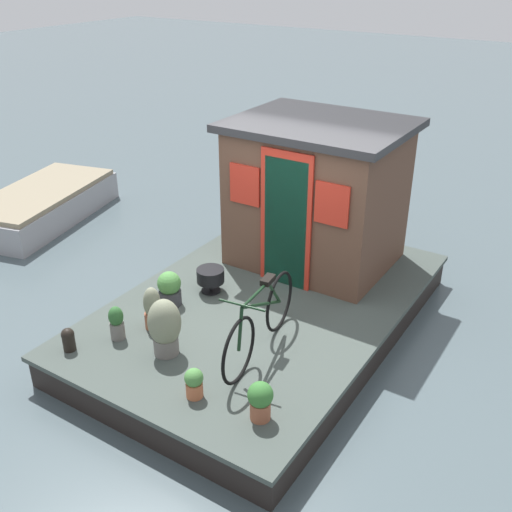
# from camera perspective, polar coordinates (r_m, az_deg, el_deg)

# --- Properties ---
(ground_plane) EXTENTS (60.00, 60.00, 0.00)m
(ground_plane) POSITION_cam_1_polar(r_m,az_deg,el_deg) (7.73, 0.81, -6.88)
(ground_plane) COLOR #4C5B60
(houseboat_deck) EXTENTS (4.86, 3.18, 0.43)m
(houseboat_deck) POSITION_cam_1_polar(r_m,az_deg,el_deg) (7.62, 0.82, -5.54)
(houseboat_deck) COLOR #424C47
(houseboat_deck) RESTS_ON ground_plane
(houseboat_cabin) EXTENTS (1.83, 2.25, 1.97)m
(houseboat_cabin) POSITION_cam_1_polar(r_m,az_deg,el_deg) (8.10, 5.84, 5.99)
(houseboat_cabin) COLOR brown
(houseboat_cabin) RESTS_ON houseboat_deck
(bicycle) EXTENTS (1.73, 0.50, 0.85)m
(bicycle) POSITION_cam_1_polar(r_m,az_deg,el_deg) (6.37, 0.42, -6.27)
(bicycle) COLOR black
(bicycle) RESTS_ON houseboat_deck
(potted_plant_ivy) EXTENTS (0.17, 0.17, 0.41)m
(potted_plant_ivy) POSITION_cam_1_polar(r_m,az_deg,el_deg) (6.87, -13.19, -6.22)
(potted_plant_ivy) COLOR slate
(potted_plant_ivy) RESTS_ON houseboat_deck
(potted_plant_sage) EXTENTS (0.24, 0.24, 0.40)m
(potted_plant_sage) POSITION_cam_1_polar(r_m,az_deg,el_deg) (5.64, 0.42, -13.59)
(potted_plant_sage) COLOR #935138
(potted_plant_sage) RESTS_ON houseboat_deck
(potted_plant_mint) EXTENTS (0.19, 0.19, 0.32)m
(potted_plant_mint) POSITION_cam_1_polar(r_m,az_deg,el_deg) (5.94, -5.94, -11.95)
(potted_plant_mint) COLOR #B2603D
(potted_plant_mint) RESTS_ON houseboat_deck
(potted_plant_lavender) EXTENTS (0.36, 0.36, 0.66)m
(potted_plant_lavender) POSITION_cam_1_polar(r_m,az_deg,el_deg) (6.45, -8.73, -6.67)
(potted_plant_lavender) COLOR slate
(potted_plant_lavender) RESTS_ON houseboat_deck
(potted_plant_rosemary) EXTENTS (0.29, 0.29, 0.44)m
(potted_plant_rosemary) POSITION_cam_1_polar(r_m,az_deg,el_deg) (7.38, -8.28, -3.10)
(potted_plant_rosemary) COLOR #38383D
(potted_plant_rosemary) RESTS_ON houseboat_deck
(potted_plant_thyme) EXTENTS (0.20, 0.20, 0.53)m
(potted_plant_thyme) POSITION_cam_1_polar(r_m,az_deg,el_deg) (6.95, -9.87, -4.97)
(potted_plant_thyme) COLOR #935138
(potted_plant_thyme) RESTS_ON houseboat_deck
(charcoal_grill) EXTENTS (0.35, 0.35, 0.32)m
(charcoal_grill) POSITION_cam_1_polar(r_m,az_deg,el_deg) (7.59, -4.38, -1.95)
(charcoal_grill) COLOR black
(charcoal_grill) RESTS_ON houseboat_deck
(mooring_bollard) EXTENTS (0.14, 0.14, 0.27)m
(mooring_bollard) POSITION_cam_1_polar(r_m,az_deg,el_deg) (6.85, -17.51, -7.55)
(mooring_bollard) COLOR black
(mooring_bollard) RESTS_ON houseboat_deck
(dinghy_boat) EXTENTS (3.12, 2.02, 0.57)m
(dinghy_boat) POSITION_cam_1_polar(r_m,az_deg,el_deg) (11.36, -19.80, 4.63)
(dinghy_boat) COLOR #99999E
(dinghy_boat) RESTS_ON ground_plane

